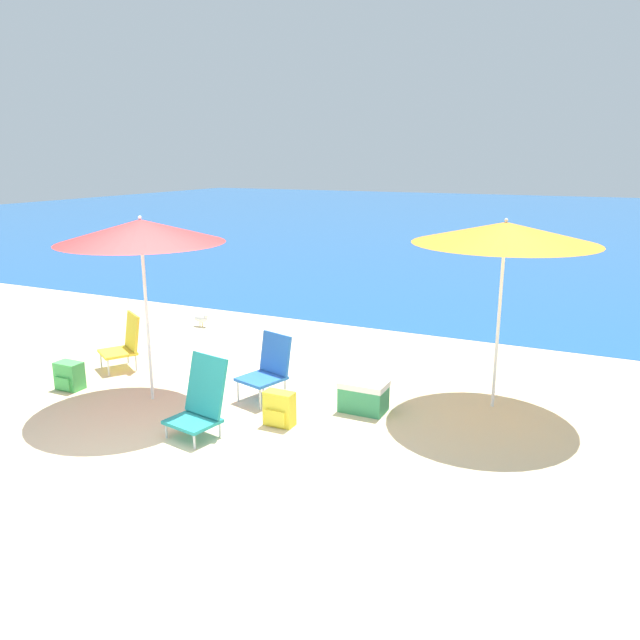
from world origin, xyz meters
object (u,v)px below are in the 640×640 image
object	(u,v)px
beach_chair_blue	(268,367)
beach_umbrella_orange	(505,233)
beach_umbrella_red	(141,231)
beach_chair_yellow	(125,342)
backpack_green	(69,376)
cooler_box	(364,396)
backpack_yellow	(279,409)
seagull	(201,319)
beach_chair_teal	(201,400)

from	to	relation	value
beach_chair_blue	beach_umbrella_orange	bearing A→B (deg)	35.80
beach_umbrella_red	beach_chair_yellow	distance (m)	2.08
backpack_green	cooler_box	distance (m)	3.66
backpack_yellow	cooler_box	size ratio (longest dim) A/B	0.72
backpack_green	seagull	distance (m)	3.13
beach_umbrella_orange	backpack_yellow	xyz separation A→B (m)	(-1.97, -1.51, -1.81)
backpack_green	backpack_yellow	size ratio (longest dim) A/B	0.91
beach_chair_yellow	beach_chair_blue	world-z (taller)	beach_chair_blue
beach_umbrella_red	backpack_yellow	distance (m)	2.50
seagull	beach_umbrella_orange	bearing A→B (deg)	-15.76
beach_chair_yellow	backpack_green	xyz separation A→B (m)	(-0.08, -0.92, -0.20)
beach_umbrella_orange	beach_chair_blue	bearing A→B (deg)	-160.41
beach_umbrella_red	backpack_yellow	bearing A→B (deg)	-0.34
beach_umbrella_orange	cooler_box	xyz separation A→B (m)	(-1.30, -0.76, -1.82)
beach_chair_blue	backpack_yellow	bearing A→B (deg)	-35.81
beach_umbrella_red	beach_umbrella_orange	world-z (taller)	beach_umbrella_red
beach_umbrella_orange	beach_chair_blue	world-z (taller)	beach_umbrella_orange
backpack_yellow	seagull	size ratio (longest dim) A/B	1.40
beach_chair_yellow	beach_chair_teal	bearing A→B (deg)	1.67
cooler_box	seagull	size ratio (longest dim) A/B	1.93
backpack_yellow	beach_umbrella_red	bearing A→B (deg)	179.66
beach_umbrella_red	backpack_yellow	size ratio (longest dim) A/B	5.74
beach_umbrella_orange	seagull	world-z (taller)	beach_umbrella_orange
beach_chair_yellow	cooler_box	distance (m)	3.47
backpack_yellow	seagull	bearing A→B (deg)	136.78
beach_umbrella_orange	beach_chair_teal	world-z (taller)	beach_umbrella_orange
backpack_green	backpack_yellow	world-z (taller)	backpack_yellow
beach_umbrella_red	backpack_yellow	world-z (taller)	beach_umbrella_red
beach_chair_teal	cooler_box	distance (m)	1.83
beach_umbrella_red	beach_chair_teal	bearing A→B (deg)	-25.87
beach_umbrella_red	beach_chair_yellow	bearing A→B (deg)	145.04
beach_chair_yellow	backpack_yellow	distance (m)	2.90
beach_chair_blue	cooler_box	distance (m)	1.19
beach_chair_blue	seagull	world-z (taller)	beach_chair_blue
beach_chair_teal	backpack_green	bearing A→B (deg)	-178.17
beach_umbrella_red	cooler_box	size ratio (longest dim) A/B	4.15
cooler_box	beach_umbrella_orange	bearing A→B (deg)	30.35
beach_umbrella_orange	cooler_box	size ratio (longest dim) A/B	4.14
beach_umbrella_red	seagull	distance (m)	3.75
beach_chair_blue	backpack_green	size ratio (longest dim) A/B	2.23
backpack_green	cooler_box	size ratio (longest dim) A/B	0.66
beach_chair_blue	backpack_yellow	size ratio (longest dim) A/B	2.04
beach_chair_blue	seagull	distance (m)	3.53
beach_umbrella_red	beach_chair_blue	size ratio (longest dim) A/B	2.82
cooler_box	beach_umbrella_red	bearing A→B (deg)	-162.88
beach_chair_teal	seagull	bearing A→B (deg)	136.73
beach_chair_teal	cooler_box	bearing A→B (deg)	55.19
backpack_yellow	cooler_box	xyz separation A→B (m)	(0.67, 0.75, -0.01)
beach_chair_yellow	backpack_yellow	world-z (taller)	beach_chair_yellow
beach_umbrella_red	beach_chair_teal	distance (m)	2.03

